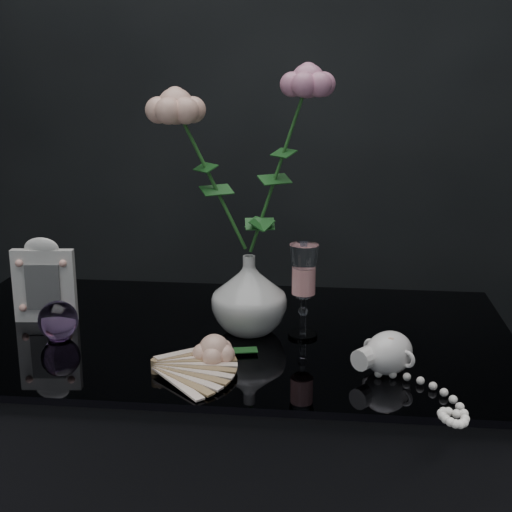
# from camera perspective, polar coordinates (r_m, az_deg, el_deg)

# --- Properties ---
(vase) EXTENTS (0.17, 0.17, 0.14)m
(vase) POSITION_cam_1_polar(r_m,az_deg,el_deg) (1.27, -0.55, -3.09)
(vase) COLOR silver
(vase) RESTS_ON table
(wine_glass) EXTENTS (0.05, 0.05, 0.17)m
(wine_glass) POSITION_cam_1_polar(r_m,az_deg,el_deg) (1.24, 3.82, -2.83)
(wine_glass) COLOR white
(wine_glass) RESTS_ON table
(picture_frame) EXTENTS (0.13, 0.10, 0.16)m
(picture_frame) POSITION_cam_1_polar(r_m,az_deg,el_deg) (1.37, -16.60, -1.83)
(picture_frame) COLOR silver
(picture_frame) RESTS_ON table
(paperweight) EXTENTS (0.08, 0.08, 0.07)m
(paperweight) POSITION_cam_1_polar(r_m,az_deg,el_deg) (1.29, -15.56, -4.98)
(paperweight) COLOR #9F71B8
(paperweight) RESTS_ON table
(paper_fan) EXTENTS (0.31, 0.28, 0.03)m
(paper_fan) POSITION_cam_1_polar(r_m,az_deg,el_deg) (1.13, -8.02, -8.62)
(paper_fan) COLOR #EFEABF
(paper_fan) RESTS_ON table
(loose_rose) EXTENTS (0.15, 0.18, 0.05)m
(loose_rose) POSITION_cam_1_polar(r_m,az_deg,el_deg) (1.14, -3.37, -7.51)
(loose_rose) COLOR #EEB39A
(loose_rose) RESTS_ON table
(pearl_jar) EXTENTS (0.34, 0.34, 0.07)m
(pearl_jar) POSITION_cam_1_polar(r_m,az_deg,el_deg) (1.13, 10.57, -7.48)
(pearl_jar) COLOR white
(pearl_jar) RESTS_ON table
(roses) EXTENTS (0.30, 0.12, 0.37)m
(roses) POSITION_cam_1_polar(r_m,az_deg,el_deg) (1.22, -1.04, 8.16)
(roses) COLOR #FEB59E
(roses) RESTS_ON vase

